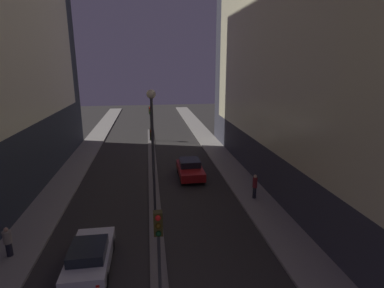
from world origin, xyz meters
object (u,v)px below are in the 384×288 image
at_px(car_left_lane, 90,256).
at_px(car_right_lane, 190,169).
at_px(pedestrian_on_left_sidewalk, 8,241).
at_px(traffic_light_mid, 152,142).
at_px(traffic_light_near, 159,240).
at_px(street_lamp, 152,130).
at_px(traffic_light_far, 150,115).
at_px(pedestrian_on_right_sidewalk, 255,186).

bearing_deg(car_left_lane, car_right_lane, 60.72).
bearing_deg(pedestrian_on_left_sidewalk, car_left_lane, -19.95).
xyz_separation_m(traffic_light_mid, pedestrian_on_left_sidewalk, (-7.16, -9.47, -2.24)).
bearing_deg(pedestrian_on_left_sidewalk, traffic_light_near, -32.00).
relative_size(traffic_light_near, street_lamp, 0.54).
xyz_separation_m(traffic_light_near, street_lamp, (0.00, 8.05, 2.29)).
xyz_separation_m(street_lamp, car_left_lane, (-3.09, -5.05, -4.74)).
xyz_separation_m(traffic_light_far, pedestrian_on_right_sidewalk, (6.94, -18.26, -2.10)).
distance_m(traffic_light_near, car_left_lane, 4.95).
distance_m(car_right_lane, pedestrian_on_left_sidewalk, 14.01).
bearing_deg(pedestrian_on_right_sidewalk, car_left_lane, -148.93).
relative_size(traffic_light_near, pedestrian_on_right_sidewalk, 2.39).
bearing_deg(car_right_lane, street_lamp, -117.36).
relative_size(traffic_light_far, pedestrian_on_left_sidewalk, 2.72).
bearing_deg(car_left_lane, pedestrian_on_right_sidewalk, 31.07).
distance_m(street_lamp, pedestrian_on_right_sidewalk, 8.27).
bearing_deg(car_left_lane, traffic_light_near, -44.12).
bearing_deg(traffic_light_mid, pedestrian_on_right_sidewalk, -35.29).
bearing_deg(car_left_lane, pedestrian_on_left_sidewalk, 160.05).
relative_size(traffic_light_far, street_lamp, 0.54).
bearing_deg(pedestrian_on_left_sidewalk, car_right_lane, 42.94).
distance_m(car_right_lane, pedestrian_on_right_sidewalk, 6.30).
xyz_separation_m(pedestrian_on_left_sidewalk, pedestrian_on_right_sidewalk, (14.10, 4.56, 0.14)).
xyz_separation_m(car_right_lane, pedestrian_on_left_sidewalk, (-10.26, -9.54, 0.18)).
distance_m(traffic_light_far, pedestrian_on_left_sidewalk, 24.03).
xyz_separation_m(traffic_light_near, traffic_light_mid, (0.00, 13.95, 0.00)).
xyz_separation_m(car_right_lane, pedestrian_on_right_sidewalk, (3.85, -4.98, 0.32)).
distance_m(traffic_light_mid, car_left_lane, 11.64).
bearing_deg(traffic_light_mid, traffic_light_far, 90.00).
distance_m(traffic_light_mid, car_right_lane, 3.92).
height_order(street_lamp, pedestrian_on_right_sidewalk, street_lamp).
distance_m(traffic_light_near, pedestrian_on_left_sidewalk, 8.74).
xyz_separation_m(street_lamp, pedestrian_on_right_sidewalk, (6.94, 0.99, -4.39)).
height_order(pedestrian_on_left_sidewalk, pedestrian_on_right_sidewalk, pedestrian_on_right_sidewalk).
bearing_deg(car_left_lane, traffic_light_mid, 74.24).
bearing_deg(pedestrian_on_right_sidewalk, street_lamp, -171.85).
bearing_deg(street_lamp, traffic_light_mid, 90.00).
height_order(traffic_light_far, street_lamp, street_lamp).
xyz_separation_m(car_left_lane, pedestrian_on_left_sidewalk, (-4.07, 1.48, 0.21)).
relative_size(traffic_light_near, pedestrian_on_left_sidewalk, 2.72).
bearing_deg(pedestrian_on_right_sidewalk, traffic_light_near, -127.51).
relative_size(pedestrian_on_left_sidewalk, pedestrian_on_right_sidewalk, 0.88).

